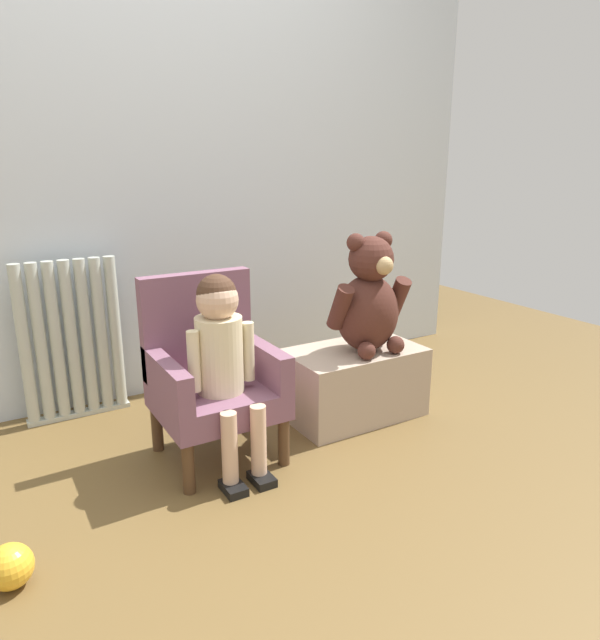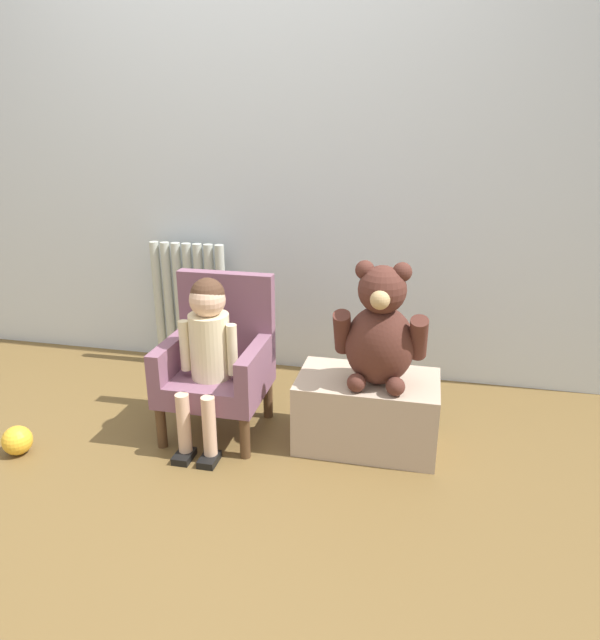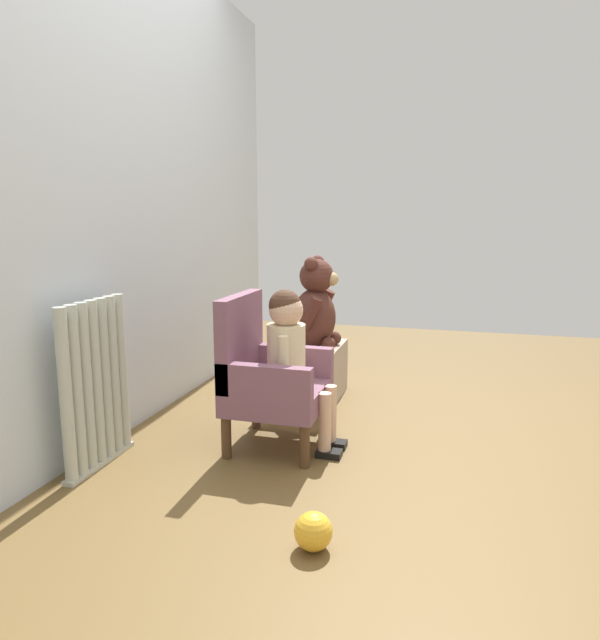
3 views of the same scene
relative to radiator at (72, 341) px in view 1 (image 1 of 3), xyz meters
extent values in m
plane|color=brown|center=(0.35, -1.10, -0.35)|extent=(6.00, 6.00, 0.00)
cube|color=silver|center=(0.35, 0.12, 0.85)|extent=(3.80, 0.05, 2.40)
cylinder|color=#B3BAAE|center=(-0.19, 0.00, 0.01)|extent=(0.05, 0.05, 0.68)
cylinder|color=#B3BAAE|center=(-0.12, 0.00, 0.01)|extent=(0.05, 0.05, 0.68)
cylinder|color=#B3BAAE|center=(-0.06, 0.00, 0.01)|extent=(0.05, 0.05, 0.68)
cylinder|color=#B3BAAE|center=(0.00, 0.00, 0.01)|extent=(0.05, 0.05, 0.68)
cylinder|color=#B3BAAE|center=(0.06, 0.00, 0.01)|extent=(0.05, 0.05, 0.68)
cylinder|color=#B3BAAE|center=(0.12, 0.00, 0.01)|extent=(0.05, 0.05, 0.68)
cylinder|color=#B3BAAE|center=(0.19, 0.00, 0.01)|extent=(0.05, 0.05, 0.68)
cube|color=#B3BAAE|center=(0.00, 0.00, -0.34)|extent=(0.43, 0.05, 0.02)
cube|color=#794F64|center=(0.39, -0.66, -0.11)|extent=(0.44, 0.41, 0.10)
cube|color=#794F64|center=(0.39, -0.48, 0.14)|extent=(0.44, 0.06, 0.40)
cube|color=#794F64|center=(0.20, -0.66, 0.01)|extent=(0.06, 0.41, 0.14)
cube|color=#794F64|center=(0.58, -0.66, 0.01)|extent=(0.06, 0.41, 0.14)
cylinder|color=#4C331E|center=(0.21, -0.84, -0.26)|extent=(0.04, 0.04, 0.19)
cylinder|color=#4C331E|center=(0.58, -0.84, -0.26)|extent=(0.04, 0.04, 0.19)
cylinder|color=#4C331E|center=(0.21, -0.49, -0.26)|extent=(0.04, 0.04, 0.19)
cylinder|color=#4C331E|center=(0.58, -0.49, -0.26)|extent=(0.04, 0.04, 0.19)
cylinder|color=beige|center=(0.39, -0.70, 0.08)|extent=(0.17, 0.17, 0.28)
sphere|color=#D8AD8E|center=(0.39, -0.70, 0.28)|extent=(0.15, 0.15, 0.15)
sphere|color=#472D1E|center=(0.39, -0.70, 0.30)|extent=(0.14, 0.14, 0.14)
cylinder|color=#D8AD8E|center=(0.34, -0.89, -0.19)|extent=(0.06, 0.06, 0.26)
cube|color=black|center=(0.34, -0.91, -0.33)|extent=(0.07, 0.11, 0.03)
cylinder|color=#D8AD8E|center=(0.45, -0.89, -0.19)|extent=(0.06, 0.06, 0.26)
cube|color=black|center=(0.45, -0.91, -0.33)|extent=(0.07, 0.11, 0.03)
cylinder|color=beige|center=(0.29, -0.72, 0.08)|extent=(0.04, 0.04, 0.22)
cylinder|color=beige|center=(0.50, -0.72, 0.08)|extent=(0.04, 0.04, 0.22)
cube|color=tan|center=(1.05, -0.62, -0.19)|extent=(0.59, 0.35, 0.31)
ellipsoid|color=#4C271F|center=(1.10, -0.65, 0.12)|extent=(0.28, 0.24, 0.33)
sphere|color=#4C271F|center=(1.10, -0.66, 0.36)|extent=(0.19, 0.19, 0.19)
sphere|color=tan|center=(1.10, -0.75, 0.34)|extent=(0.08, 0.08, 0.08)
sphere|color=#4C271F|center=(1.02, -0.65, 0.43)|extent=(0.08, 0.08, 0.08)
sphere|color=#4C271F|center=(1.17, -0.65, 0.43)|extent=(0.08, 0.08, 0.08)
cylinder|color=#4C271F|center=(0.95, -0.66, 0.17)|extent=(0.07, 0.14, 0.20)
cylinder|color=#4C271F|center=(1.25, -0.66, 0.17)|extent=(0.07, 0.14, 0.20)
sphere|color=#4C271F|center=(1.02, -0.75, 0.00)|extent=(0.08, 0.08, 0.08)
sphere|color=#4C271F|center=(1.17, -0.75, 0.00)|extent=(0.08, 0.08, 0.08)
sphere|color=gold|center=(-0.36, -1.02, -0.29)|extent=(0.12, 0.12, 0.12)
camera|label=1|loc=(-0.35, -2.51, 0.76)|focal=32.00mm
camera|label=2|loc=(1.25, -2.78, 0.98)|focal=32.00mm
camera|label=3|loc=(-1.94, -1.43, 0.69)|focal=32.00mm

